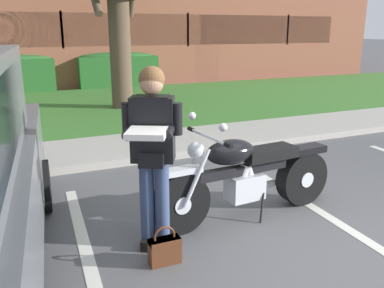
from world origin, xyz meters
name	(u,v)px	position (x,y,z in m)	size (l,w,h in m)	color
ground_plane	(310,249)	(0.00, 0.00, 0.00)	(140.00, 140.00, 0.00)	#565659
curb_strip	(181,153)	(0.00, 3.18, 0.06)	(60.00, 0.20, 0.12)	#ADA89E
concrete_walk	(163,142)	(0.00, 4.03, 0.04)	(60.00, 1.50, 0.08)	#ADA89E
grass_lawn	(111,106)	(0.00, 8.11, 0.03)	(60.00, 6.66, 0.06)	#3D752D
stall_stripe_1	(345,227)	(0.62, 0.20, 0.00)	(0.12, 4.40, 0.01)	silver
motorcycle	(253,174)	(-0.11, 0.86, 0.48)	(2.24, 0.82, 1.18)	black
rider_person	(153,145)	(-1.33, 0.64, 1.01)	(0.59, 0.67, 1.70)	black
handbag	(165,249)	(-1.34, 0.33, 0.14)	(0.28, 0.13, 0.36)	#562D19
hedge_left	(4,73)	(-2.53, 11.84, 0.65)	(3.03, 0.90, 1.24)	#286028
hedge_center_left	(118,69)	(1.15, 11.84, 0.65)	(2.77, 0.90, 1.24)	#286028
brick_building	(47,32)	(-0.64, 17.13, 1.92)	(26.98, 10.67, 3.83)	#93513D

